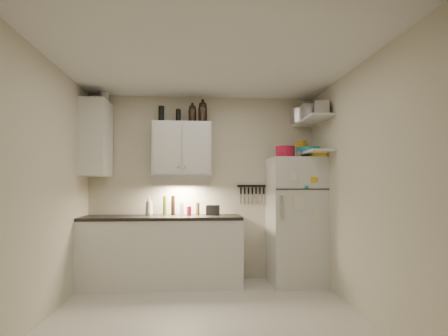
{
  "coord_description": "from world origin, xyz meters",
  "views": [
    {
      "loc": [
        -0.14,
        -3.86,
        1.32
      ],
      "look_at": [
        0.25,
        0.9,
        1.55
      ],
      "focal_mm": 30.0,
      "sensor_mm": 36.0,
      "label": 1
    }
  ],
  "objects": [
    {
      "name": "bowl_yellow",
      "position": [
        1.38,
        1.28,
        1.94
      ],
      "size": [
        0.14,
        0.14,
        0.04
      ],
      "primitive_type": "cylinder",
      "color": "#BC8221",
      "rests_on": "bowl_orange"
    },
    {
      "name": "clear_bottle",
      "position": [
        -0.3,
        1.27,
        1.0
      ],
      "size": [
        0.07,
        0.07,
        0.17
      ],
      "primitive_type": "cylinder",
      "rotation": [
        0.0,
        0.0,
        0.22
      ],
      "color": "silver",
      "rests_on": "countertop"
    },
    {
      "name": "growler_b",
      "position": [
        -0.01,
        1.27,
        2.35
      ],
      "size": [
        0.13,
        0.13,
        0.29
      ],
      "primitive_type": null,
      "rotation": [
        0.0,
        0.0,
        -0.09
      ],
      "color": "black",
      "rests_on": "upper_cabinet"
    },
    {
      "name": "red_jar",
      "position": [
        -0.2,
        1.23,
        0.98
      ],
      "size": [
        0.08,
        0.08,
        0.13
      ],
      "primitive_type": "cylinder",
      "rotation": [
        0.0,
        0.0,
        -0.36
      ],
      "color": "#A71330",
      "rests_on": "countertop"
    },
    {
      "name": "thermos_a",
      "position": [
        -0.36,
        1.38,
        2.3
      ],
      "size": [
        0.08,
        0.08,
        0.2
      ],
      "primitive_type": "cylinder",
      "rotation": [
        0.0,
        0.0,
        0.12
      ],
      "color": "black",
      "rests_on": "upper_cabinet"
    },
    {
      "name": "ceiling",
      "position": [
        0.0,
        0.0,
        2.61
      ],
      "size": [
        3.2,
        3.0,
        0.02
      ],
      "primitive_type": "cube",
      "color": "silver",
      "rests_on": "ground"
    },
    {
      "name": "tin_a",
      "position": [
        1.41,
        1.03,
        2.32
      ],
      "size": [
        0.22,
        0.2,
        0.2
      ],
      "primitive_type": "cube",
      "rotation": [
        0.0,
        0.0,
        -0.08
      ],
      "color": "#AAAAAD",
      "rests_on": "shelf_hi"
    },
    {
      "name": "upper_cabinet",
      "position": [
        -0.3,
        1.33,
        1.83
      ],
      "size": [
        0.8,
        0.33,
        0.75
      ],
      "primitive_type": "cube",
      "color": "white",
      "rests_on": "back_wall"
    },
    {
      "name": "stock_pot",
      "position": [
        1.38,
        1.34,
        2.32
      ],
      "size": [
        0.36,
        0.36,
        0.2
      ],
      "primitive_type": "cylinder",
      "rotation": [
        0.0,
        0.0,
        -0.32
      ],
      "color": "silver",
      "rests_on": "shelf_hi"
    },
    {
      "name": "soap_bottle",
      "position": [
        -0.74,
        1.28,
        1.07
      ],
      "size": [
        0.13,
        0.13,
        0.29
      ],
      "primitive_type": "imported",
      "rotation": [
        0.0,
        0.0,
        -0.16
      ],
      "color": "white",
      "rests_on": "countertop"
    },
    {
      "name": "side_cabinet",
      "position": [
        -1.44,
        1.2,
        1.95
      ],
      "size": [
        0.33,
        0.55,
        1.0
      ],
      "primitive_type": "cube",
      "color": "white",
      "rests_on": "left_wall"
    },
    {
      "name": "vinegar_bottle",
      "position": [
        -0.42,
        1.34,
        1.05
      ],
      "size": [
        0.07,
        0.07,
        0.27
      ],
      "primitive_type": "cylinder",
      "rotation": [
        0.0,
        0.0,
        -0.42
      ],
      "color": "black",
      "rests_on": "countertop"
    },
    {
      "name": "fridge",
      "position": [
        1.25,
        1.16,
        0.85
      ],
      "size": [
        0.7,
        0.68,
        1.7
      ],
      "primitive_type": "cube",
      "color": "silver",
      "rests_on": "floor"
    },
    {
      "name": "book_stack",
      "position": [
        1.51,
        0.94,
        1.74
      ],
      "size": [
        0.22,
        0.26,
        0.08
      ],
      "primitive_type": "cube",
      "rotation": [
        0.0,
        0.0,
        -0.17
      ],
      "color": "gold",
      "rests_on": "fridge"
    },
    {
      "name": "tin_b",
      "position": [
        1.49,
        0.74,
        2.3
      ],
      "size": [
        0.22,
        0.22,
        0.18
      ],
      "primitive_type": "cube",
      "rotation": [
        0.0,
        0.0,
        -0.3
      ],
      "color": "#AAAAAD",
      "rests_on": "shelf_hi"
    },
    {
      "name": "side_jar",
      "position": [
        -1.36,
        1.3,
        2.53
      ],
      "size": [
        0.14,
        0.14,
        0.17
      ],
      "primitive_type": "cylinder",
      "rotation": [
        0.0,
        0.0,
        -0.07
      ],
      "color": "silver",
      "rests_on": "side_cabinet"
    },
    {
      "name": "back_wall",
      "position": [
        0.0,
        1.51,
        1.3
      ],
      "size": [
        3.2,
        0.02,
        2.6
      ],
      "primitive_type": "cube",
      "color": "beige",
      "rests_on": "ground"
    },
    {
      "name": "thermos_b",
      "position": [
        -0.59,
        1.36,
        2.32
      ],
      "size": [
        0.11,
        0.11,
        0.23
      ],
      "primitive_type": "cylinder",
      "rotation": [
        0.0,
        0.0,
        0.41
      ],
      "color": "black",
      "rests_on": "upper_cabinet"
    },
    {
      "name": "bowl_orange",
      "position": [
        1.38,
        1.28,
        1.89
      ],
      "size": [
        0.18,
        0.18,
        0.05
      ],
      "primitive_type": "cylinder",
      "color": "orange",
      "rests_on": "bowl_teal"
    },
    {
      "name": "floor",
      "position": [
        0.0,
        0.0,
        -0.01
      ],
      "size": [
        3.2,
        3.0,
        0.02
      ],
      "primitive_type": "cube",
      "color": "silver",
      "rests_on": "ground"
    },
    {
      "name": "bowl_teal",
      "position": [
        1.41,
        1.29,
        1.82
      ],
      "size": [
        0.22,
        0.22,
        0.09
      ],
      "primitive_type": "cylinder",
      "color": "teal",
      "rests_on": "shelf_lo"
    },
    {
      "name": "caddy",
      "position": [
        0.13,
        1.27,
        0.99
      ],
      "size": [
        0.19,
        0.17,
        0.14
      ],
      "primitive_type": "cube",
      "rotation": [
        0.0,
        0.0,
        -0.38
      ],
      "color": "black",
      "rests_on": "countertop"
    },
    {
      "name": "pepper_mill",
      "position": [
        -0.08,
        1.31,
        1.01
      ],
      "size": [
        0.06,
        0.06,
        0.17
      ],
      "primitive_type": "cylinder",
      "rotation": [
        0.0,
        0.0,
        0.16
      ],
      "color": "brown",
      "rests_on": "countertop"
    },
    {
      "name": "range_hood",
      "position": [
        -0.3,
        1.27,
        1.39
      ],
      "size": [
        0.76,
        0.46,
        0.12
      ],
      "primitive_type": "cube",
      "color": "silver",
      "rests_on": "back_wall"
    },
    {
      "name": "growler_a",
      "position": [
        -0.16,
        1.3,
        2.33
      ],
      "size": [
        0.14,
        0.14,
        0.26
      ],
      "primitive_type": null,
      "rotation": [
        0.0,
        0.0,
        -0.42
      ],
      "color": "black",
      "rests_on": "upper_cabinet"
    },
    {
      "name": "shelf_hi",
      "position": [
        1.45,
        1.02,
        2.2
      ],
      "size": [
        0.3,
        0.95,
        0.03
      ],
      "primitive_type": "cube",
      "color": "white",
      "rests_on": "right_wall"
    },
    {
      "name": "right_wall",
      "position": [
        1.61,
        0.0,
        1.3
      ],
      "size": [
        0.02,
        3.0,
        2.6
      ],
      "primitive_type": "cube",
      "color": "beige",
      "rests_on": "ground"
    },
    {
      "name": "knife_strip",
      "position": [
        0.7,
        1.49,
        1.32
      ],
      "size": [
        0.42,
        0.02,
        0.03
      ],
      "primitive_type": "cube",
      "color": "black",
      "rests_on": "back_wall"
    },
    {
      "name": "dutch_oven",
      "position": [
        1.08,
        1.04,
        1.77
      ],
      "size": [
        0.27,
        0.27,
        0.15
      ],
      "primitive_type": "cylinder",
      "rotation": [
        0.0,
        0.0,
        0.06
      ],
      "color": "#A71330",
      "rests_on": "fridge"
    },
    {
      "name": "base_cabinet",
      "position": [
        -0.55,
        1.2,
        0.44
      ],
      "size": [
        2.1,
        0.6,
        0.88
      ],
      "primitive_type": "cube",
      "color": "white",
      "rests_on": "floor"
    },
    {
      "name": "countertop",
      "position": [
        -0.55,
        1.2,
        0.9
      ],
      "size": [
        2.1,
        0.62,
        0.04
      ],
      "primitive_type": "cube",
      "color": "black",
      "rests_on": "base_cabinet"
    },
    {
      "name": "oil_bottle",
      "position": [
        -0.53,
        1.3,
        1.05
      ],
      "size": [
        0.06,
        0.06,
        0.26
      ],
      "primitive_type": "cylinder",
      "rotation": [
        0.0,
        0.0,
        0.2
      ],
      "color": "#415615",
      "rests_on": "countertop"
    },
    {
      "name": "left_wall",
      "position": [
        -1.61,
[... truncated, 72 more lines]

